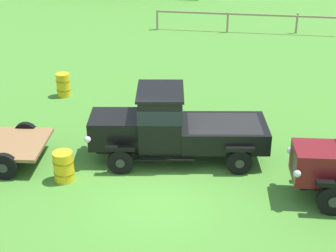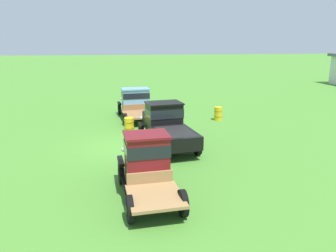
% 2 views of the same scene
% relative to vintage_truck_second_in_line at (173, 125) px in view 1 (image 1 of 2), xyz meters
% --- Properties ---
extents(ground_plane, '(240.00, 240.00, 0.00)m').
position_rel_vintage_truck_second_in_line_xyz_m(ground_plane, '(-0.11, -2.15, -1.09)').
color(ground_plane, '#47842D').
extents(paddock_fence, '(16.32, 0.69, 1.15)m').
position_rel_vintage_truck_second_in_line_xyz_m(paddock_fence, '(4.86, 15.42, -0.24)').
color(paddock_fence, '#997F60').
rests_on(paddock_fence, ground).
extents(vintage_truck_second_in_line, '(5.64, 2.82, 2.24)m').
position_rel_vintage_truck_second_in_line_xyz_m(vintage_truck_second_in_line, '(0.00, 0.00, 0.00)').
color(vintage_truck_second_in_line, black).
rests_on(vintage_truck_second_in_line, ground).
extents(oil_drum_beside_row, '(0.60, 0.60, 0.90)m').
position_rel_vintage_truck_second_in_line_xyz_m(oil_drum_beside_row, '(-2.89, -1.85, -0.65)').
color(oil_drum_beside_row, gold).
rests_on(oil_drum_beside_row, ground).
extents(oil_drum_near_fence, '(0.56, 0.56, 0.94)m').
position_rel_vintage_truck_second_in_line_xyz_m(oil_drum_near_fence, '(-5.10, 4.39, -0.62)').
color(oil_drum_near_fence, gold).
rests_on(oil_drum_near_fence, ground).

